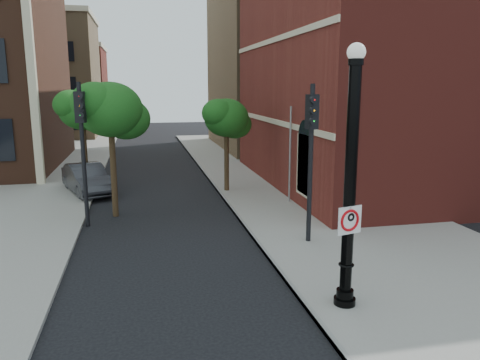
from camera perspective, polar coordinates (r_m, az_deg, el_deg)
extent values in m
plane|color=black|center=(10.82, -1.55, -17.80)|extent=(120.00, 120.00, 0.00)
cube|color=gray|center=(21.41, 9.39, -2.84)|extent=(8.00, 60.00, 0.12)
cube|color=gray|center=(28.72, -26.59, -0.26)|extent=(10.00, 50.00, 0.12)
cube|color=gray|center=(20.33, -1.05, -3.42)|extent=(0.10, 60.00, 0.14)
cube|color=maroon|center=(29.26, 25.71, 11.74)|extent=(22.00, 16.00, 12.00)
cube|color=black|center=(19.74, 7.81, 1.76)|extent=(0.08, 1.40, 2.40)
cube|color=beige|center=(24.29, 3.91, 7.20)|extent=(0.06, 16.00, 0.25)
cube|color=beige|center=(24.32, 4.04, 16.64)|extent=(0.06, 16.00, 0.25)
cube|color=beige|center=(26.87, -24.22, 14.13)|extent=(0.40, 0.40, 14.00)
cube|color=#8D704D|center=(54.27, -23.52, 11.27)|extent=(12.00, 12.00, 12.00)
cube|color=maroon|center=(68.07, -21.18, 10.44)|extent=(12.00, 12.00, 10.00)
cube|color=#8D704D|center=(43.12, 12.49, 13.46)|extent=(22.00, 14.00, 14.00)
cylinder|color=black|center=(11.91, 12.61, -14.43)|extent=(0.52, 0.52, 0.28)
cylinder|color=black|center=(11.81, 12.66, -13.41)|extent=(0.41, 0.41, 0.23)
cylinder|color=black|center=(10.98, 13.25, -0.89)|extent=(0.28, 0.28, 5.43)
torus|color=black|center=(11.52, 12.82, -10.02)|extent=(0.37, 0.37, 0.06)
cylinder|color=black|center=(10.76, 13.95, 13.79)|extent=(0.34, 0.34, 0.14)
sphere|color=silver|center=(10.77, 14.00, 14.89)|extent=(0.41, 0.41, 0.41)
cube|color=white|center=(11.01, 13.23, -4.80)|extent=(0.64, 0.19, 0.66)
cube|color=black|center=(10.93, 13.30, -3.29)|extent=(0.64, 0.17, 0.05)
cube|color=black|center=(11.09, 13.16, -6.30)|extent=(0.64, 0.17, 0.05)
cube|color=black|center=(10.82, 12.00, -5.03)|extent=(0.05, 0.02, 0.66)
cube|color=black|center=(11.20, 14.42, -4.58)|extent=(0.05, 0.02, 0.66)
torus|color=red|center=(11.01, 13.23, -4.80)|extent=(0.53, 0.20, 0.53)
cube|color=red|center=(11.01, 13.23, -4.80)|extent=(0.36, 0.10, 0.37)
cube|color=black|center=(10.97, 12.99, -4.85)|extent=(0.06, 0.02, 0.31)
torus|color=black|center=(11.01, 13.36, -4.43)|extent=(0.21, 0.11, 0.20)
cylinder|color=black|center=(10.93, 13.30, -3.31)|extent=(0.04, 0.03, 0.03)
imported|color=#2D2D32|center=(24.38, -18.14, 0.12)|extent=(2.99, 4.75, 1.48)
cylinder|color=black|center=(18.32, -18.56, 2.76)|extent=(0.16, 0.16, 5.42)
cube|color=black|center=(18.15, -18.92, 8.40)|extent=(0.39, 0.37, 1.13)
sphere|color=#E50505|center=(17.96, -18.96, 9.64)|extent=(0.20, 0.20, 0.20)
sphere|color=#FF8C00|center=(17.97, -18.89, 8.56)|extent=(0.20, 0.20, 0.20)
sphere|color=#00E519|center=(17.99, -18.82, 7.49)|extent=(0.20, 0.20, 0.20)
cylinder|color=black|center=(15.53, 8.57, 1.63)|extent=(0.16, 0.16, 5.34)
cube|color=black|center=(15.33, 8.77, 8.21)|extent=(0.41, 0.39, 1.11)
sphere|color=#E50505|center=(15.14, 8.88, 9.64)|extent=(0.20, 0.20, 0.20)
sphere|color=#FF8C00|center=(15.15, 8.84, 8.38)|extent=(0.20, 0.20, 0.20)
sphere|color=#00E519|center=(15.18, 8.80, 7.12)|extent=(0.20, 0.20, 0.20)
cylinder|color=#999999|center=(20.97, 6.12, 2.92)|extent=(0.09, 0.09, 4.40)
cylinder|color=#352515|center=(19.57, -15.19, 1.47)|extent=(0.24, 0.24, 4.06)
ellipsoid|color=#154D14|center=(19.32, -15.55, 8.27)|extent=(2.55, 2.55, 2.17)
ellipsoid|color=#154D14|center=(19.78, -13.72, 7.25)|extent=(1.97, 1.97, 1.68)
ellipsoid|color=#154D14|center=(19.00, -17.25, 9.01)|extent=(1.86, 1.86, 1.58)
cylinder|color=#352515|center=(25.55, -18.38, 3.25)|extent=(0.24, 0.24, 3.80)
ellipsoid|color=#154D14|center=(25.35, -18.69, 8.11)|extent=(2.39, 2.39, 2.03)
ellipsoid|color=#154D14|center=(25.75, -17.32, 7.39)|extent=(1.85, 1.85, 1.57)
ellipsoid|color=#154D14|center=(25.08, -19.93, 8.62)|extent=(1.74, 1.74, 1.48)
cylinder|color=#352515|center=(23.26, -1.65, 2.68)|extent=(0.24, 0.24, 3.49)
ellipsoid|color=#154D14|center=(23.04, -1.68, 7.59)|extent=(2.19, 2.19, 1.86)
ellipsoid|color=#154D14|center=(23.55, -0.65, 6.83)|extent=(1.70, 1.70, 1.44)
ellipsoid|color=#154D14|center=(22.65, -2.67, 8.15)|extent=(1.60, 1.60, 1.36)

